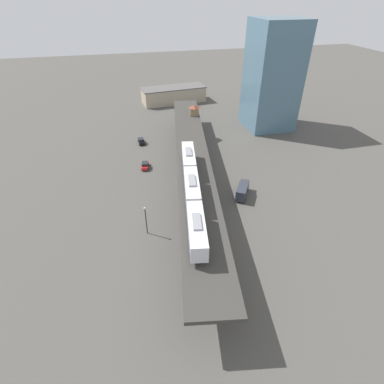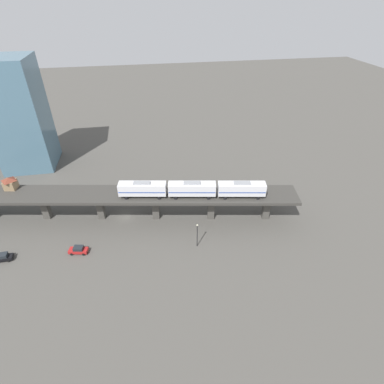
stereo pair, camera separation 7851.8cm
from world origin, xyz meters
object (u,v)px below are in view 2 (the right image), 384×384
at_px(street_car_red, 78,250).
at_px(street_lamp, 197,233).
at_px(signal_hut, 10,183).
at_px(delivery_truck, 156,188).
at_px(street_car_black, 2,257).
at_px(office_tower, 19,116).
at_px(subway_train, 192,189).

relative_size(street_car_red, street_lamp, 0.67).
height_order(signal_hut, delivery_truck, signal_hut).
distance_m(street_car_black, office_tower, 50.85).
xyz_separation_m(subway_train, street_car_red, (-6.95, 28.88, -9.57)).
relative_size(street_car_red, delivery_truck, 0.64).
height_order(street_car_red, street_lamp, street_lamp).
relative_size(street_car_red, street_car_black, 1.05).
distance_m(street_car_red, street_car_black, 17.07).
relative_size(signal_hut, delivery_truck, 0.51).
relative_size(street_car_black, delivery_truck, 0.61).
distance_m(street_car_black, street_lamp, 45.67).
distance_m(subway_train, street_car_black, 47.34).
relative_size(signal_hut, office_tower, 0.10).
xyz_separation_m(street_car_black, delivery_truck, (21.48, -37.34, 0.82)).
bearing_deg(office_tower, street_car_red, -156.28).
height_order(street_car_red, street_car_black, same).
xyz_separation_m(street_car_red, street_car_black, (0.69, 17.06, 0.00)).
relative_size(street_car_black, street_lamp, 0.64).
height_order(street_car_black, delivery_truck, delivery_truck).
xyz_separation_m(street_car_red, office_tower, (48.40, 21.27, 17.06)).
distance_m(signal_hut, street_car_black, 20.75).
relative_size(subway_train, signal_hut, 9.90).
bearing_deg(office_tower, signal_hut, -173.84).
bearing_deg(delivery_truck, street_car_red, 137.54).
height_order(signal_hut, street_car_red, signal_hut).
bearing_deg(subway_train, delivery_truck, 29.45).
height_order(subway_train, street_lamp, subway_train).
distance_m(street_lamp, office_tower, 72.68).
distance_m(subway_train, delivery_truck, 19.55).
bearing_deg(street_car_red, street_lamp, -95.73).
bearing_deg(signal_hut, delivery_truck, -85.93).
bearing_deg(delivery_truck, street_lamp, -162.10).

